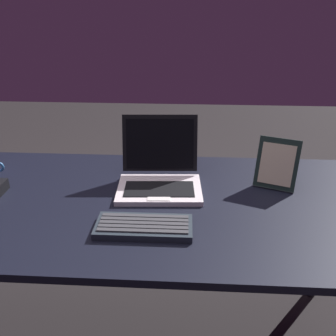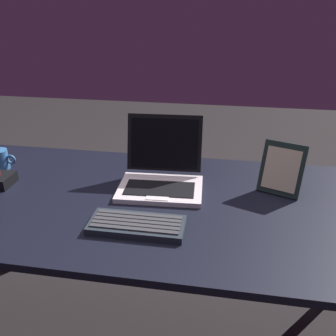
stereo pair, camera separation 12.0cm
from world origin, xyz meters
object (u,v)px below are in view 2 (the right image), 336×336
external_keyboard (137,225)px  coffee_mug (0,160)px  laptop_front (162,174)px  photo_frame (282,169)px

external_keyboard → coffee_mug: size_ratio=2.71×
laptop_front → photo_frame: bearing=3.2°
external_keyboard → coffee_mug: bearing=153.8°
laptop_front → external_keyboard: size_ratio=1.07×
external_keyboard → photo_frame: photo_frame is taller
laptop_front → external_keyboard: (-0.03, -0.29, -0.04)m
laptop_front → external_keyboard: 0.29m
laptop_front → coffee_mug: (-0.69, 0.04, -0.01)m
laptop_front → photo_frame: 0.44m
laptop_front → external_keyboard: bearing=-95.2°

